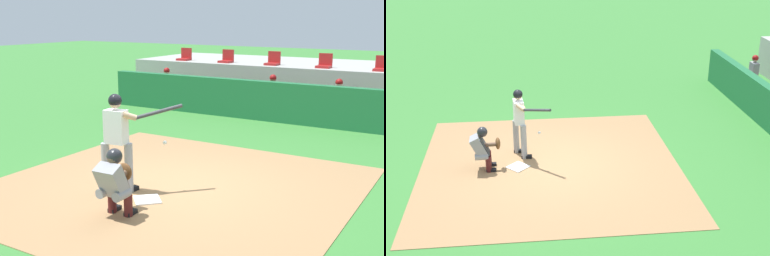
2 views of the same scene
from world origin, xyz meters
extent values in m
plane|color=#387A33|center=(0.00, 0.00, 0.00)|extent=(80.00, 80.00, 0.00)
cube|color=#9E754C|center=(0.00, 0.00, 0.01)|extent=(6.40, 6.40, 0.01)
cube|color=white|center=(0.00, -0.80, 0.02)|extent=(0.62, 0.62, 0.02)
cylinder|color=#99999E|center=(-0.88, -0.83, 0.46)|extent=(0.15, 0.15, 0.92)
cylinder|color=#99999E|center=(-0.52, -0.63, 0.46)|extent=(0.15, 0.15, 0.92)
cube|color=white|center=(-0.70, -0.73, 1.22)|extent=(0.41, 0.28, 0.60)
sphere|color=tan|center=(-0.70, -0.73, 1.65)|extent=(0.21, 0.21, 0.21)
sphere|color=black|center=(-0.70, -0.73, 1.68)|extent=(0.24, 0.24, 0.24)
cylinder|color=tan|center=(-0.63, -0.65, 1.43)|extent=(0.57, 0.21, 0.18)
cylinder|color=tan|center=(-0.43, -0.67, 1.43)|extent=(0.24, 0.26, 0.17)
cylinder|color=#333338|center=(-0.08, -0.28, 1.48)|extent=(0.62, 0.67, 0.24)
cube|color=black|center=(-0.88, -0.77, 0.04)|extent=(0.15, 0.27, 0.09)
cube|color=black|center=(-0.51, -0.57, 0.04)|extent=(0.15, 0.27, 0.09)
cylinder|color=gray|center=(-0.17, -1.67, 0.42)|extent=(0.17, 0.33, 0.16)
cylinder|color=#4C1919|center=(-0.17, -1.52, 0.21)|extent=(0.14, 0.14, 0.42)
cube|color=black|center=(-0.17, -1.46, 0.04)|extent=(0.12, 0.24, 0.08)
cylinder|color=gray|center=(0.15, -1.65, 0.42)|extent=(0.17, 0.33, 0.16)
cylinder|color=#4C1919|center=(0.15, -1.50, 0.21)|extent=(0.14, 0.14, 0.42)
cube|color=black|center=(0.15, -1.44, 0.04)|extent=(0.12, 0.24, 0.08)
cube|color=gray|center=(0.00, -1.71, 0.64)|extent=(0.42, 0.45, 0.57)
cube|color=#2D2D33|center=(-0.01, -1.59, 0.64)|extent=(0.39, 0.27, 0.45)
sphere|color=brown|center=(-0.01, -1.63, 0.98)|extent=(0.21, 0.21, 0.21)
sphere|color=#232328|center=(-0.01, -1.61, 1.00)|extent=(0.25, 0.25, 0.25)
cylinder|color=brown|center=(-0.05, -1.49, 0.64)|extent=(0.12, 0.45, 0.10)
ellipsoid|color=brown|center=(-0.10, -1.26, 0.64)|extent=(0.28, 0.13, 0.30)
sphere|color=white|center=(0.01, -0.25, 0.92)|extent=(0.07, 0.07, 0.07)
cube|color=#1E6638|center=(0.00, 6.50, 0.60)|extent=(13.00, 0.30, 1.20)
cube|color=olive|center=(0.00, 7.50, 0.23)|extent=(11.80, 0.44, 0.45)
cylinder|color=#939399|center=(-5.28, 7.25, 0.49)|extent=(0.15, 0.40, 0.15)
cylinder|color=#939399|center=(-5.28, 7.05, 0.23)|extent=(0.13, 0.13, 0.45)
cube|color=maroon|center=(-5.28, 7.00, 0.04)|extent=(0.11, 0.24, 0.08)
cylinder|color=#939399|center=(-5.02, 7.25, 0.49)|extent=(0.15, 0.40, 0.15)
cylinder|color=#939399|center=(-5.02, 7.05, 0.23)|extent=(0.13, 0.13, 0.45)
cube|color=maroon|center=(-5.02, 7.00, 0.04)|extent=(0.11, 0.24, 0.08)
cube|color=gray|center=(-5.15, 7.47, 0.76)|extent=(0.36, 0.22, 0.54)
sphere|color=tan|center=(-5.15, 7.47, 1.15)|extent=(0.20, 0.20, 0.20)
sphere|color=maroon|center=(-5.15, 7.47, 1.19)|extent=(0.22, 0.22, 0.22)
cylinder|color=tan|center=(-5.35, 7.33, 0.65)|extent=(0.09, 0.41, 0.22)
cylinder|color=tan|center=(-4.95, 7.33, 0.65)|extent=(0.09, 0.41, 0.22)
cylinder|color=#939399|center=(-1.20, 7.25, 0.49)|extent=(0.15, 0.40, 0.15)
cylinder|color=#939399|center=(-1.20, 7.05, 0.23)|extent=(0.13, 0.13, 0.45)
cube|color=maroon|center=(-1.20, 7.00, 0.04)|extent=(0.11, 0.24, 0.08)
cylinder|color=#939399|center=(-0.94, 7.25, 0.49)|extent=(0.15, 0.40, 0.15)
cylinder|color=#939399|center=(-0.94, 7.05, 0.23)|extent=(0.13, 0.13, 0.45)
cube|color=maroon|center=(-0.94, 7.00, 0.04)|extent=(0.11, 0.24, 0.08)
cube|color=gray|center=(-1.07, 7.47, 0.76)|extent=(0.36, 0.22, 0.54)
sphere|color=#996B4C|center=(-1.07, 7.47, 1.15)|extent=(0.20, 0.20, 0.20)
sphere|color=maroon|center=(-1.07, 7.47, 1.19)|extent=(0.22, 0.22, 0.22)
cylinder|color=#996B4C|center=(-1.27, 7.33, 0.65)|extent=(0.09, 0.41, 0.22)
cylinder|color=#996B4C|center=(-0.87, 7.33, 0.65)|extent=(0.09, 0.41, 0.22)
cylinder|color=#939399|center=(0.90, 7.25, 0.49)|extent=(0.15, 0.40, 0.15)
cylinder|color=#939399|center=(0.90, 7.05, 0.23)|extent=(0.13, 0.13, 0.45)
cube|color=maroon|center=(0.90, 7.00, 0.04)|extent=(0.11, 0.24, 0.08)
cylinder|color=#939399|center=(1.16, 7.25, 0.49)|extent=(0.15, 0.40, 0.15)
cylinder|color=#939399|center=(1.16, 7.05, 0.23)|extent=(0.13, 0.13, 0.45)
cube|color=maroon|center=(1.16, 7.00, 0.04)|extent=(0.11, 0.24, 0.08)
cube|color=gray|center=(1.03, 7.47, 0.76)|extent=(0.36, 0.22, 0.54)
sphere|color=beige|center=(1.03, 7.47, 1.15)|extent=(0.20, 0.20, 0.20)
sphere|color=maroon|center=(1.03, 7.47, 1.19)|extent=(0.22, 0.22, 0.22)
cylinder|color=beige|center=(0.83, 7.33, 0.65)|extent=(0.09, 0.41, 0.22)
cylinder|color=beige|center=(1.23, 7.33, 0.65)|extent=(0.09, 0.41, 0.22)
cube|color=#9E9E99|center=(0.00, 10.90, 0.70)|extent=(15.00, 4.40, 1.40)
cube|color=#A51E1E|center=(-5.57, 9.30, 1.44)|extent=(0.46, 0.46, 0.08)
cube|color=#A51E1E|center=(-5.57, 9.50, 1.68)|extent=(0.46, 0.06, 0.40)
cube|color=#A51E1E|center=(-3.71, 9.30, 1.44)|extent=(0.46, 0.46, 0.08)
cube|color=#A51E1E|center=(-3.71, 9.50, 1.68)|extent=(0.46, 0.06, 0.40)
cube|color=#A51E1E|center=(-1.86, 9.30, 1.44)|extent=(0.46, 0.46, 0.08)
cube|color=#A51E1E|center=(-1.86, 9.50, 1.68)|extent=(0.46, 0.06, 0.40)
cube|color=#A51E1E|center=(0.00, 9.30, 1.44)|extent=(0.46, 0.46, 0.08)
cube|color=#A51E1E|center=(0.00, 9.50, 1.68)|extent=(0.46, 0.06, 0.40)
cube|color=#A51E1E|center=(1.86, 9.30, 1.44)|extent=(0.46, 0.46, 0.08)
cube|color=#A51E1E|center=(1.86, 9.50, 1.68)|extent=(0.46, 0.06, 0.40)
camera|label=1|loc=(4.81, -7.26, 3.13)|focal=46.10mm
camera|label=2|loc=(11.67, -0.60, 5.87)|focal=48.76mm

